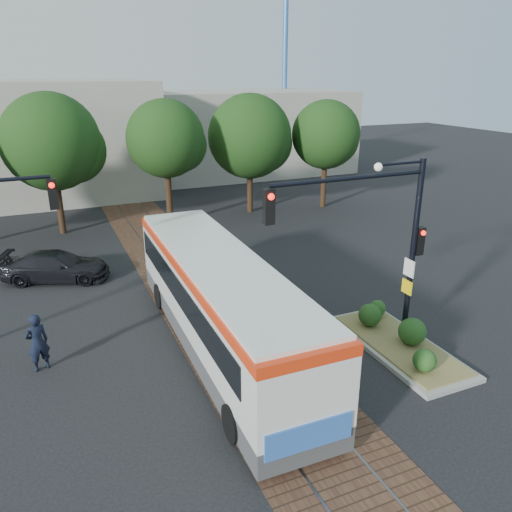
# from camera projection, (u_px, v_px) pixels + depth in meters

# --- Properties ---
(ground) EXTENTS (120.00, 120.00, 0.00)m
(ground) POSITION_uv_depth(u_px,v_px,m) (254.00, 365.00, 15.53)
(ground) COLOR black
(ground) RESTS_ON ground
(trackbed) EXTENTS (3.60, 40.00, 0.02)m
(trackbed) POSITION_uv_depth(u_px,v_px,m) (212.00, 312.00, 18.96)
(trackbed) COLOR brown
(trackbed) RESTS_ON ground
(tree_row) EXTENTS (26.40, 5.60, 7.67)m
(tree_row) POSITION_uv_depth(u_px,v_px,m) (159.00, 141.00, 28.41)
(tree_row) COLOR #382314
(tree_row) RESTS_ON ground
(warehouses) EXTENTS (40.00, 13.00, 8.00)m
(warehouses) POSITION_uv_depth(u_px,v_px,m) (101.00, 137.00, 38.71)
(warehouses) COLOR #ADA899
(warehouses) RESTS_ON ground
(crane) EXTENTS (8.00, 0.50, 18.00)m
(crane) POSITION_uv_depth(u_px,v_px,m) (285.00, 46.00, 47.72)
(crane) COLOR #3F72B2
(crane) RESTS_ON ground
(city_bus) EXTENTS (2.72, 11.94, 3.18)m
(city_bus) POSITION_uv_depth(u_px,v_px,m) (220.00, 299.00, 15.92)
(city_bus) COLOR #424244
(city_bus) RESTS_ON ground
(traffic_island) EXTENTS (2.20, 5.20, 1.13)m
(traffic_island) POSITION_uv_depth(u_px,v_px,m) (398.00, 338.00, 16.46)
(traffic_island) COLOR gray
(traffic_island) RESTS_ON ground
(signal_pole_main) EXTENTS (5.49, 0.46, 6.00)m
(signal_pole_main) POSITION_uv_depth(u_px,v_px,m) (383.00, 230.00, 14.84)
(signal_pole_main) COLOR black
(signal_pole_main) RESTS_ON ground
(officer) EXTENTS (0.79, 0.64, 1.86)m
(officer) POSITION_uv_depth(u_px,v_px,m) (37.00, 342.00, 15.00)
(officer) COLOR black
(officer) RESTS_ON ground
(parked_car) EXTENTS (4.83, 3.24, 1.30)m
(parked_car) POSITION_uv_depth(u_px,v_px,m) (56.00, 266.00, 21.67)
(parked_car) COLOR black
(parked_car) RESTS_ON ground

